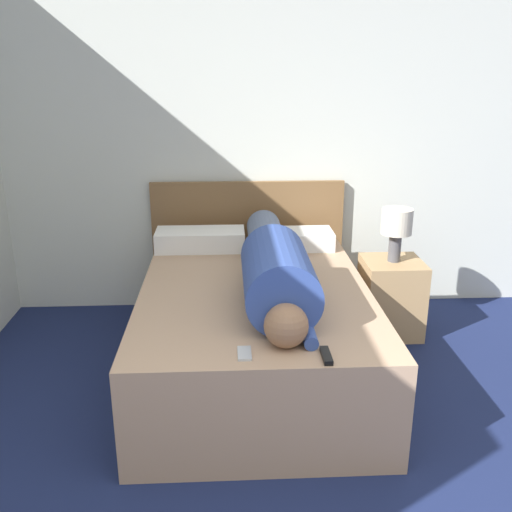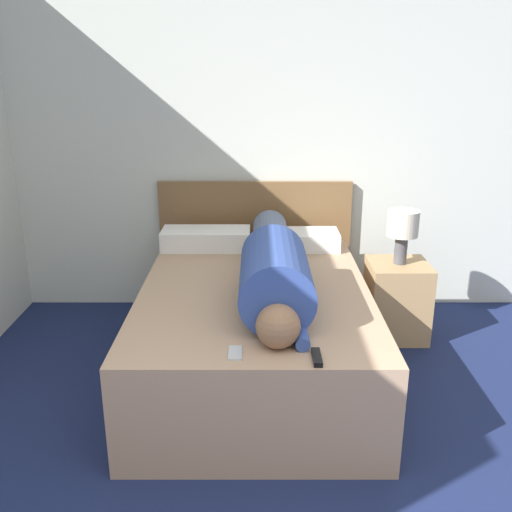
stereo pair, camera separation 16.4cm
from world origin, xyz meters
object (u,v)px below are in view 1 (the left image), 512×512
Objects in this scene: bed at (255,332)px; table_lamp at (397,225)px; nightstand at (391,297)px; cell_phone at (244,353)px; pillow_near_headboard at (200,240)px; person_lying at (275,267)px; pillow_second at (291,239)px; tv_remote at (326,356)px.

table_lamp is (1.01, 0.54, 0.52)m from bed.
nightstand is 4.24× the size of cell_phone.
nightstand is 1.43m from pillow_near_headboard.
person_lying is at bearing -40.80° from bed.
nightstand is at bearing -9.69° from pillow_near_headboard.
pillow_near_headboard reaches higher than nightstand.
cell_phone is at bearing -96.11° from bed.
bed is 3.05× the size of pillow_near_headboard.
pillow_second is 1.66m from tv_remote.
tv_remote reaches higher than bed.
table_lamp is 2.51× the size of tv_remote.
pillow_near_headboard is 4.90× the size of cell_phone.
nightstand is at bearing 35.65° from person_lying.
cell_phone is at bearing 172.11° from tv_remote.
tv_remote is (0.64, -1.66, -0.06)m from pillow_near_headboard.
pillow_second is 1.65m from cell_phone.
cell_phone is at bearing -128.52° from nightstand.
pillow_near_headboard reaches higher than pillow_second.
nightstand is 0.31× the size of person_lying.
bed is 0.89m from cell_phone.
pillow_second is (0.30, 0.78, 0.36)m from bed.
pillow_near_headboard is 1.78m from tv_remote.
table_lamp reaches higher than nightstand.
tv_remote is (0.17, -0.78, -0.15)m from person_lying.
nightstand is 0.53m from table_lamp.
tv_remote is (0.28, -0.88, 0.31)m from bed.
person_lying is at bearing 102.36° from tv_remote.
person_lying reaches higher than pillow_near_headboard.
person_lying is 11.90× the size of tv_remote.
tv_remote reaches higher than cell_phone.
tv_remote reaches higher than nightstand.
tv_remote is at bearing -7.89° from cell_phone.
person_lying is 2.80× the size of pillow_near_headboard.
pillow_second reaches higher than cell_phone.
table_lamp reaches higher than tv_remote.
table_lamp is 1.39m from pillow_near_headboard.
cell_phone reaches higher than bed.
tv_remote is at bearing -90.67° from pillow_second.
cell_phone is (-0.37, 0.05, -0.01)m from tv_remote.
cell_phone is (-0.09, -0.83, 0.30)m from bed.
table_lamp is (0.00, 0.00, 0.53)m from nightstand.
bed is 14.96× the size of cell_phone.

